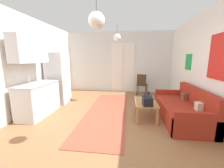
% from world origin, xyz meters
% --- Properties ---
extents(ground_plane, '(5.30, 7.47, 0.10)m').
position_xyz_m(ground_plane, '(0.00, 0.00, -0.05)').
color(ground_plane, '#8E603D').
extents(wall_back, '(4.90, 0.13, 2.73)m').
position_xyz_m(wall_back, '(0.01, 3.48, 1.35)').
color(wall_back, silver).
rests_on(wall_back, ground_plane).
extents(wall_left, '(0.12, 7.07, 2.73)m').
position_xyz_m(wall_left, '(-2.40, 0.00, 1.36)').
color(wall_left, silver).
rests_on(wall_left, ground_plane).
extents(area_rug, '(1.13, 3.67, 0.01)m').
position_xyz_m(area_rug, '(-0.13, 0.84, 0.01)').
color(area_rug, '#9E4733').
rests_on(area_rug, ground_plane).
extents(couch, '(0.91, 1.97, 0.82)m').
position_xyz_m(couch, '(1.90, 0.56, 0.26)').
color(couch, maroon).
rests_on(couch, ground_plane).
extents(coffee_table, '(0.54, 0.90, 0.45)m').
position_xyz_m(coffee_table, '(0.94, 0.55, 0.39)').
color(coffee_table, '#B27F4C').
rests_on(coffee_table, ground_plane).
extents(bamboo_vase, '(0.10, 0.10, 0.47)m').
position_xyz_m(bamboo_vase, '(1.00, 0.63, 0.57)').
color(bamboo_vase, '#2D2D33').
rests_on(bamboo_vase, coffee_table).
extents(handbag, '(0.24, 0.30, 0.31)m').
position_xyz_m(handbag, '(0.94, 0.25, 0.55)').
color(handbag, black).
rests_on(handbag, coffee_table).
extents(refrigerator, '(0.67, 0.65, 1.74)m').
position_xyz_m(refrigerator, '(-1.97, 1.54, 0.87)').
color(refrigerator, white).
rests_on(refrigerator, ground_plane).
extents(kitchen_counter, '(0.58, 1.29, 2.12)m').
position_xyz_m(kitchen_counter, '(-2.00, 0.41, 0.83)').
color(kitchen_counter, silver).
rests_on(kitchen_counter, ground_plane).
extents(accent_chair, '(0.51, 0.50, 0.90)m').
position_xyz_m(accent_chair, '(1.05, 2.87, 0.50)').
color(accent_chair, '#382619').
rests_on(accent_chair, ground_plane).
extents(pendant_lamp_near, '(0.26, 0.26, 0.71)m').
position_xyz_m(pendant_lamp_near, '(-0.04, -0.68, 2.16)').
color(pendant_lamp_near, black).
extents(pendant_lamp_far, '(0.26, 0.26, 0.61)m').
position_xyz_m(pendant_lamp_far, '(0.07, 1.91, 2.24)').
color(pendant_lamp_far, black).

